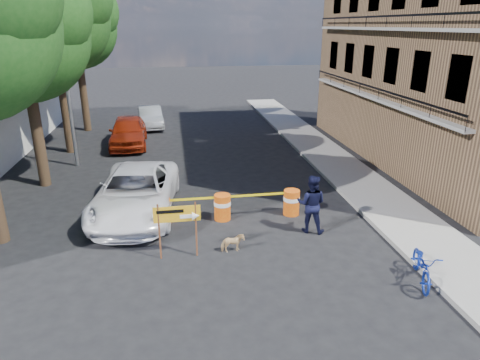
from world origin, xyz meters
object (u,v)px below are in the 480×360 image
object	(u,v)px
barrel_mid_right	(222,207)
bicycle	(425,250)
barrel_far_left	(111,213)
sedan_red	(128,131)
pedestrian	(311,204)
dog	(233,243)
barrel_mid_left	(162,210)
sedan_silver	(150,117)
detour_sign	(183,218)
barrel_far_right	(291,202)
suv_white	(136,192)

from	to	relation	value
barrel_mid_right	bicycle	distance (m)	6.54
barrel_far_left	sedan_red	xyz separation A→B (m)	(-0.30, 10.20, 0.34)
pedestrian	dog	distance (m)	2.91
barrel_mid_left	bicycle	world-z (taller)	bicycle
barrel_mid_left	sedan_red	size ratio (longest dim) A/B	0.19
bicycle	barrel_far_left	bearing A→B (deg)	170.12
sedan_silver	dog	bearing A→B (deg)	-86.85
detour_sign	sedan_red	distance (m)	12.91
barrel_mid_left	barrel_mid_right	size ratio (longest dim) A/B	1.00
pedestrian	sedan_red	bearing A→B (deg)	-36.33
sedan_silver	barrel_far_right	bearing A→B (deg)	-76.66
barrel_far_left	barrel_mid_left	size ratio (longest dim) A/B	1.00
pedestrian	sedan_silver	world-z (taller)	pedestrian
sedan_silver	barrel_mid_left	bearing A→B (deg)	-93.19
barrel_mid_left	pedestrian	xyz separation A→B (m)	(4.73, -1.31, 0.48)
barrel_far_left	pedestrian	bearing A→B (deg)	-12.32
bicycle	sedan_red	distance (m)	17.19
barrel_mid_left	barrel_far_right	world-z (taller)	same
detour_sign	pedestrian	size ratio (longest dim) A/B	0.88
barrel_mid_left	bicycle	bearing A→B (deg)	-34.17
sedan_red	sedan_silver	xyz separation A→B (m)	(1.00, 4.51, -0.15)
dog	sedan_red	size ratio (longest dim) A/B	0.14
detour_sign	sedan_silver	xyz separation A→B (m)	(-1.63, 17.14, -0.56)
dog	sedan_red	world-z (taller)	sedan_red
sedan_silver	barrel_far_left	bearing A→B (deg)	-99.67
barrel_far_left	barrel_mid_right	xyz separation A→B (m)	(3.71, -0.07, 0.00)
barrel_far_right	bicycle	bearing A→B (deg)	-64.24
barrel_far_right	sedan_red	world-z (taller)	sedan_red
dog	sedan_silver	world-z (taller)	sedan_silver
bicycle	dog	xyz separation A→B (m)	(-4.63, 2.27, -0.63)
barrel_mid_left	suv_white	xyz separation A→B (m)	(-0.90, 0.99, 0.32)
detour_sign	dog	size ratio (longest dim) A/B	2.50
barrel_far_left	suv_white	size ratio (longest dim) A/B	0.16
barrel_mid_left	barrel_mid_right	bearing A→B (deg)	0.39
barrel_mid_right	sedan_silver	world-z (taller)	sedan_silver
barrel_far_right	detour_sign	size ratio (longest dim) A/B	0.53
barrel_mid_right	sedan_silver	xyz separation A→B (m)	(-3.01, 14.78, 0.19)
bicycle	sedan_silver	distance (m)	20.81
detour_sign	suv_white	world-z (taller)	detour_sign
detour_sign	barrel_mid_left	bearing A→B (deg)	105.24
barrel_mid_left	barrel_far_right	bearing A→B (deg)	0.70
barrel_far_right	suv_white	bearing A→B (deg)	170.15
barrel_mid_right	sedan_red	xyz separation A→B (m)	(-4.01, 10.28, 0.34)
barrel_mid_left	sedan_silver	xyz separation A→B (m)	(-0.97, 14.80, 0.19)
sedan_red	pedestrian	bearing A→B (deg)	-61.89
pedestrian	sedan_red	xyz separation A→B (m)	(-6.70, 11.60, -0.15)
sedan_red	sedan_silver	world-z (taller)	sedan_red
suv_white	sedan_silver	size ratio (longest dim) A/B	1.42
sedan_red	suv_white	bearing A→B (deg)	-85.34
detour_sign	dog	world-z (taller)	detour_sign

